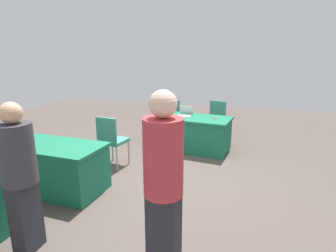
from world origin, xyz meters
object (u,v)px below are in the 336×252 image
chair_tucked_right (170,117)px  scissors_red (215,118)px  chair_back_row (220,116)px  chair_near_front (111,138)px  laptop_silver (185,114)px  table_foreground (191,133)px  table_mid_left (56,167)px  chair_tucked_left (2,147)px  yarn_ball (169,112)px  person_presenter (163,180)px  person_attendee_standing (20,173)px

chair_tucked_right → scissors_red: size_ratio=5.36×
chair_back_row → scissors_red: chair_back_row is taller
scissors_red → chair_near_front: bearing=-77.8°
laptop_silver → table_foreground: bearing=161.3°
table_mid_left → chair_back_row: bearing=-119.6°
chair_near_front → chair_tucked_left: 1.77m
laptop_silver → yarn_ball: bearing=13.9°
chair_tucked_left → chair_tucked_right: bearing=39.9°
table_foreground → table_mid_left: (1.54, 2.49, 0.00)m
person_presenter → scissors_red: person_presenter is taller
scissors_red → chair_tucked_right: bearing=-146.4°
person_presenter → person_attendee_standing: size_ratio=1.10×
chair_tucked_left → person_attendee_standing: size_ratio=0.60×
laptop_silver → scissors_red: size_ratio=1.95×
chair_back_row → laptop_silver: 1.20m
chair_back_row → person_attendee_standing: 4.98m
person_presenter → laptop_silver: size_ratio=4.98×
yarn_ball → chair_back_row: bearing=-134.6°
chair_near_front → chair_back_row: (-1.66, -2.52, -0.01)m
person_presenter → scissors_red: (0.05, -3.60, -0.25)m
table_foreground → person_attendee_standing: 3.84m
chair_tucked_left → chair_tucked_right: chair_tucked_right is taller
person_presenter → scissors_red: 3.61m
chair_tucked_left → yarn_ball: chair_tucked_left is taller
table_foreground → chair_tucked_left: bearing=42.6°
table_foreground → chair_back_row: 1.19m
table_mid_left → chair_near_front: chair_near_front is taller
chair_near_front → laptop_silver: (-1.00, -1.54, 0.21)m
table_foreground → scissors_red: bearing=178.6°
table_foreground → person_attendee_standing: bearing=76.0°
table_foreground → scissors_red: 0.62m
table_mid_left → laptop_silver: 2.94m
chair_back_row → person_presenter: size_ratio=0.55×
table_mid_left → chair_back_row: 4.10m
chair_near_front → chair_tucked_left: size_ratio=1.01×
chair_back_row → scissors_red: (-0.02, 1.08, 0.18)m
chair_back_row → chair_near_front: bearing=-103.9°
chair_near_front → scissors_red: size_ratio=5.38×
scissors_red → table_mid_left: bearing=-68.0°
table_mid_left → laptop_silver: bearing=-117.9°
chair_tucked_right → laptop_silver: 0.78m
chair_tucked_right → scissors_red: (-1.20, 0.64, 0.18)m
chair_near_front → chair_back_row: chair_near_front is taller
chair_near_front → chair_back_row: 3.01m
chair_near_front → scissors_red: 2.21m
table_foreground → laptop_silver: laptop_silver is taller
person_attendee_standing → yarn_ball: person_attendee_standing is taller
yarn_ball → table_foreground: bearing=175.3°
yarn_ball → table_mid_left: bearing=68.2°
person_attendee_standing → chair_near_front: bearing=-175.0°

